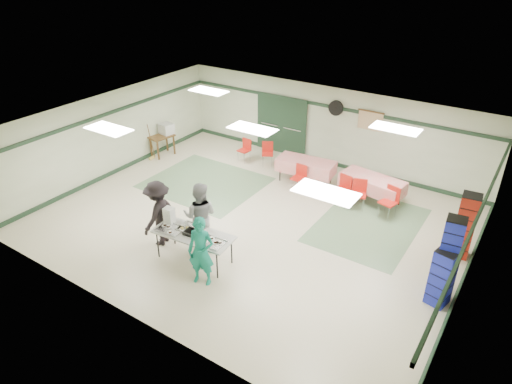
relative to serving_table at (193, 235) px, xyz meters
The scene contains 42 objects.
floor 2.42m from the serving_table, 86.64° to the left, with size 11.00×11.00×0.00m, color beige.
ceiling 3.05m from the serving_table, 86.64° to the left, with size 11.00×11.00×0.00m, color silver.
wall_back 6.84m from the serving_table, 88.86° to the left, with size 11.00×11.00×0.00m, color beige.
wall_front 2.28m from the serving_table, 86.46° to the right, with size 11.00×11.00×0.00m, color beige.
wall_left 5.88m from the serving_table, 156.69° to the left, with size 9.00×9.00×0.00m, color beige.
wall_right 6.12m from the serving_table, 22.30° to the left, with size 9.00×9.00×0.00m, color beige.
trim_back 6.91m from the serving_table, 88.86° to the left, with size 11.00×0.06×0.10m, color #1C3322.
baseboard_back 6.81m from the serving_table, 88.86° to the left, with size 11.00×0.06×0.12m, color #1C3322.
trim_left 5.96m from the serving_table, 156.58° to the left, with size 9.00×0.06×0.10m, color #1C3322.
baseboard_left 5.85m from the serving_table, 156.58° to the left, with size 9.00×0.06×0.12m, color #1C3322.
trim_right 6.21m from the serving_table, 22.41° to the left, with size 9.00×0.06×0.10m, color #1C3322.
baseboard_right 6.10m from the serving_table, 22.41° to the left, with size 9.00×0.06×0.12m, color #1C3322.
green_patch_a 4.13m from the serving_table, 125.53° to the left, with size 3.50×3.00×0.01m, color slate.
green_patch_b 4.86m from the serving_table, 52.40° to the left, with size 2.50×3.50×0.01m, color slate.
double_door_left 7.07m from the serving_table, 107.00° to the left, with size 0.90×0.06×2.10m, color #979997.
double_door_right 6.85m from the serving_table, 99.37° to the left, with size 0.90×0.06×2.10m, color #979997.
door_frame 6.93m from the serving_table, 103.33° to the left, with size 2.00×0.03×2.15m, color #1C3322.
wall_fan 6.89m from the serving_table, 86.31° to the left, with size 0.50×0.50×0.10m, color black.
scroll_banner 7.04m from the serving_table, 76.38° to the left, with size 0.80×0.02×0.60m, color tan.
serving_table is the anchor object (origin of this frame).
sheet_tray_right 0.61m from the serving_table, ahead, with size 0.59×0.44×0.02m, color silver.
sheet_tray_mid 0.22m from the serving_table, 142.29° to the left, with size 0.61×0.46×0.02m, color silver.
sheet_tray_left 0.60m from the serving_table, 163.97° to the right, with size 0.61×0.46×0.02m, color silver.
baking_pan 0.09m from the serving_table, 23.64° to the right, with size 0.46×0.29×0.08m, color black.
foam_box_stack 0.83m from the serving_table, behind, with size 0.23×0.21×0.41m, color white.
volunteer_teal 0.86m from the serving_table, 37.76° to the right, with size 0.61×0.40×1.67m, color #12816D.
volunteer_grey 0.62m from the serving_table, 113.05° to the left, with size 0.86×0.67×1.78m, color gray.
volunteer_dark 1.22m from the serving_table, behind, with size 1.12×0.65×1.74m, color black.
dining_table_a 5.70m from the serving_table, 64.27° to the left, with size 1.95×1.08×0.77m.
dining_table_b 5.14m from the serving_table, 86.93° to the left, with size 1.88×0.99×0.77m.
chair_a 5.12m from the serving_table, 63.18° to the left, with size 0.51×0.51×0.87m.
chair_b 4.92m from the serving_table, 68.26° to the left, with size 0.48×0.48×0.87m.
chair_c 5.59m from the serving_table, 54.82° to the left, with size 0.52×0.52×0.91m.
chair_d 4.59m from the serving_table, 85.30° to the left, with size 0.41×0.41×0.83m.
chair_loose_a 5.79m from the serving_table, 104.55° to the left, with size 0.52×0.52×0.81m.
chair_loose_b 5.87m from the serving_table, 112.57° to the left, with size 0.41×0.41×0.81m.
crate_stack_blue_a 5.55m from the serving_table, 17.84° to the left, with size 0.41×0.41×1.34m, color #1A27A0.
crate_stack_red 6.48m from the serving_table, 35.39° to the left, with size 0.43×0.43×1.68m, color maroon.
crate_stack_blue_b 5.62m from the serving_table, 19.70° to the left, with size 0.39×0.39×2.01m, color #1A27A0.
printer_table 6.52m from the serving_table, 140.29° to the left, with size 0.70×0.93×0.74m.
office_printer 6.70m from the serving_table, 138.47° to the left, with size 0.47×0.41×0.37m, color #B4B4AF.
broom 6.31m from the serving_table, 143.88° to the left, with size 0.03×0.03×1.30m, color brown.
Camera 1 is at (6.03, -8.95, 6.78)m, focal length 32.00 mm.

